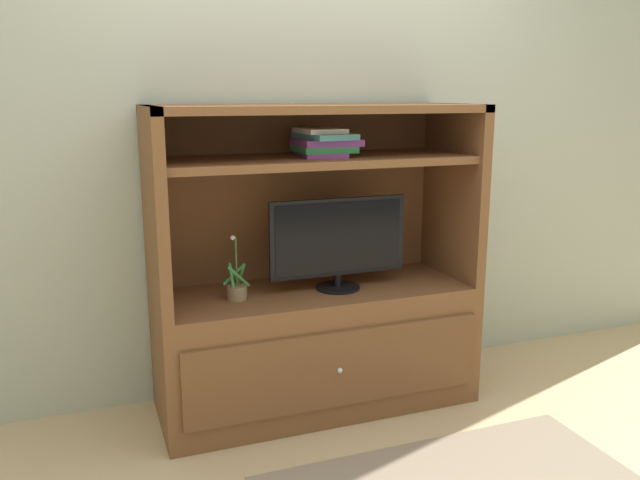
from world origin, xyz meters
name	(u,v)px	position (x,y,z in m)	size (l,w,h in m)	color
ground_plane	(348,441)	(0.00, 0.00, 0.00)	(8.00, 8.00, 0.00)	tan
painted_rear_wall	(292,115)	(0.00, 0.75, 1.40)	(6.00, 0.10, 2.80)	#ADB29E
media_console	(316,312)	(0.00, 0.41, 0.47)	(1.52, 0.59, 1.46)	brown
tv_monitor	(338,241)	(0.10, 0.36, 0.83)	(0.67, 0.21, 0.44)	black
potted_plant	(237,290)	(-0.39, 0.37, 0.63)	(0.12, 0.09, 0.30)	#8C7251
magazine_stack	(323,143)	(0.04, 0.40, 1.29)	(0.28, 0.33, 0.13)	purple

